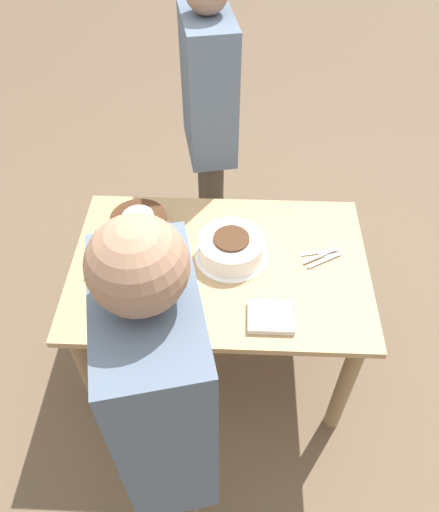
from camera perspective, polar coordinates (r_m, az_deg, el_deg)
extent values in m
plane|color=brown|center=(2.70, 0.00, -11.36)|extent=(12.00, 12.00, 0.00)
cube|color=tan|center=(2.11, 0.00, -1.19)|extent=(1.25, 0.83, 0.03)
cylinder|color=#8E724D|center=(2.66, 12.22, -1.24)|extent=(0.07, 0.07, 0.71)
cylinder|color=#8E724D|center=(2.69, -11.54, -0.56)|extent=(0.07, 0.07, 0.71)
cylinder|color=#8E724D|center=(2.28, 14.07, -14.22)|extent=(0.07, 0.07, 0.71)
cylinder|color=#8E724D|center=(2.31, -14.54, -13.25)|extent=(0.07, 0.07, 0.71)
cylinder|color=white|center=(2.13, 1.32, 0.12)|extent=(0.31, 0.31, 0.01)
cylinder|color=white|center=(2.10, 1.34, 1.02)|extent=(0.27, 0.27, 0.09)
cylinder|color=#422614|center=(2.06, 1.37, 2.01)|extent=(0.15, 0.15, 0.01)
cylinder|color=white|center=(2.25, -8.98, 2.51)|extent=(0.28, 0.28, 0.01)
cylinder|color=#422614|center=(2.21, -9.14, 3.46)|extent=(0.24, 0.24, 0.10)
cylinder|color=white|center=(2.18, -9.31, 4.50)|extent=(0.13, 0.13, 0.01)
cylinder|color=white|center=(2.03, -9.69, -4.19)|extent=(0.23, 0.23, 0.01)
cylinder|color=beige|center=(1.98, -9.91, -3.07)|extent=(0.19, 0.19, 0.12)
cylinder|color=silver|center=(2.16, -13.07, -0.82)|extent=(0.06, 0.06, 0.00)
cylinder|color=silver|center=(2.12, -13.31, 0.16)|extent=(0.01, 0.01, 0.10)
cone|color=silver|center=(2.05, -13.80, 2.10)|extent=(0.05, 0.05, 0.10)
cylinder|color=silver|center=(2.09, -3.99, -1.44)|extent=(0.06, 0.06, 0.00)
cylinder|color=silver|center=(2.05, -4.06, -0.51)|extent=(0.01, 0.01, 0.10)
cone|color=silver|center=(1.98, -4.21, 1.34)|extent=(0.05, 0.05, 0.09)
cube|color=silver|center=(2.18, 12.00, -0.01)|extent=(0.17, 0.05, 0.00)
cube|color=silver|center=(2.18, 11.45, 0.39)|extent=(0.17, 0.05, 0.00)
cube|color=silver|center=(2.15, 11.91, -0.50)|extent=(0.15, 0.10, 0.00)
cube|color=silver|center=(2.16, 11.47, 0.06)|extent=(0.15, 0.10, 0.00)
cube|color=silver|center=(1.93, 5.87, -6.95)|extent=(0.18, 0.15, 0.03)
cylinder|color=#4C4238|center=(2.96, -1.34, 7.27)|extent=(0.11, 0.11, 0.80)
cylinder|color=#4C4238|center=(2.80, -0.68, 4.39)|extent=(0.11, 0.11, 0.80)
cube|color=slate|center=(2.46, -1.26, 18.68)|extent=(0.30, 0.44, 0.66)
cylinder|color=#4C4238|center=(2.03, -5.18, -21.96)|extent=(0.11, 0.11, 0.84)
cube|color=slate|center=(1.28, -6.87, -14.42)|extent=(0.31, 0.44, 0.70)
sphere|color=#997056|center=(0.91, -9.35, -1.11)|extent=(0.19, 0.19, 0.19)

